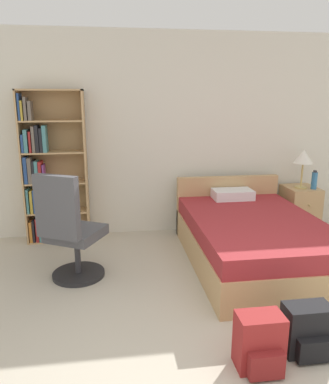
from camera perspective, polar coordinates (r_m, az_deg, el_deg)
name	(u,v)px	position (r m, az deg, el deg)	size (l,w,h in m)	color
wall_back	(177,135)	(4.98, 1.86, 8.61)	(9.00, 0.06, 2.60)	silver
bookshelf	(47,170)	(4.83, -17.43, 3.24)	(0.77, 0.27, 1.88)	tan
bed	(252,238)	(4.29, 13.17, -6.85)	(1.36, 2.07, 0.78)	tan
office_chair	(70,233)	(3.78, -14.19, -6.12)	(0.67, 0.71, 1.11)	#232326
nightstand	(299,209)	(5.43, 19.87, -2.46)	(0.41, 0.49, 0.62)	tan
table_lamp	(303,158)	(5.22, 20.41, 4.86)	(0.25, 0.25, 0.51)	tan
water_bottle	(314,180)	(5.28, 21.86, 1.67)	(0.07, 0.07, 0.25)	teal
backpack_black	(307,331)	(3.01, 20.93, -19.17)	(0.33, 0.26, 0.37)	black
backpack_red	(260,343)	(2.78, 14.31, -21.45)	(0.31, 0.27, 0.39)	maroon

